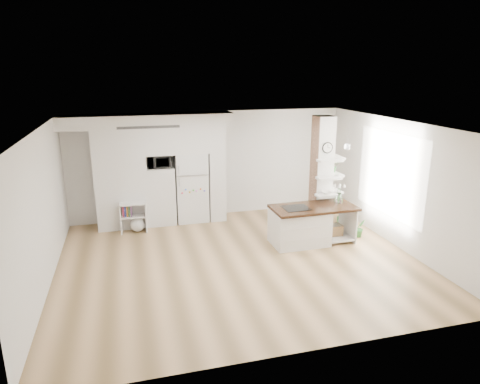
# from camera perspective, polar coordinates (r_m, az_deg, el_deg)

# --- Properties ---
(floor) EXTENTS (7.00, 6.00, 0.01)m
(floor) POSITION_cam_1_polar(r_m,az_deg,el_deg) (8.67, -0.13, -9.19)
(floor) COLOR tan
(floor) RESTS_ON ground
(room) EXTENTS (7.04, 6.04, 2.72)m
(room) POSITION_cam_1_polar(r_m,az_deg,el_deg) (8.06, -0.13, 2.84)
(room) COLOR white
(room) RESTS_ON ground
(cabinet_wall) EXTENTS (4.00, 0.71, 2.70)m
(cabinet_wall) POSITION_cam_1_polar(r_m,az_deg,el_deg) (10.50, -11.63, 3.66)
(cabinet_wall) COLOR white
(cabinet_wall) RESTS_ON floor
(refrigerator) EXTENTS (0.78, 0.69, 1.75)m
(refrigerator) POSITION_cam_1_polar(r_m,az_deg,el_deg) (10.75, -6.53, 0.71)
(refrigerator) COLOR white
(refrigerator) RESTS_ON floor
(column) EXTENTS (0.69, 0.90, 2.70)m
(column) POSITION_cam_1_polar(r_m,az_deg,el_deg) (10.03, 11.42, 2.20)
(column) COLOR silver
(column) RESTS_ON floor
(window) EXTENTS (0.00, 2.40, 2.40)m
(window) POSITION_cam_1_polar(r_m,az_deg,el_deg) (9.86, 19.36, 2.25)
(window) COLOR white
(window) RESTS_ON room
(pendant_light) EXTENTS (0.12, 0.12, 0.10)m
(pendant_light) POSITION_cam_1_polar(r_m,az_deg,el_deg) (8.72, 10.51, 5.36)
(pendant_light) COLOR white
(pendant_light) RESTS_ON room
(kitchen_island) EXTENTS (1.86, 0.91, 1.40)m
(kitchen_island) POSITION_cam_1_polar(r_m,az_deg,el_deg) (9.47, 8.58, -4.29)
(kitchen_island) COLOR white
(kitchen_island) RESTS_ON floor
(bookshelf) EXTENTS (0.62, 0.38, 0.71)m
(bookshelf) POSITION_cam_1_polar(r_m,az_deg,el_deg) (10.36, -13.83, -3.52)
(bookshelf) COLOR white
(bookshelf) RESTS_ON floor
(floor_plant_a) EXTENTS (0.25, 0.20, 0.43)m
(floor_plant_a) POSITION_cam_1_polar(r_m,az_deg,el_deg) (10.16, 15.68, -4.63)
(floor_plant_a) COLOR #29682B
(floor_plant_a) RESTS_ON floor
(floor_plant_b) EXTENTS (0.30, 0.30, 0.44)m
(floor_plant_b) POSITION_cam_1_polar(r_m,az_deg,el_deg) (10.85, 13.42, -3.09)
(floor_plant_b) COLOR #29682B
(floor_plant_b) RESTS_ON floor
(microwave) EXTENTS (0.54, 0.37, 0.30)m
(microwave) POSITION_cam_1_polar(r_m,az_deg,el_deg) (10.45, -10.68, 4.02)
(microwave) COLOR #2D2D2D
(microwave) RESTS_ON cabinet_wall
(shelf_plant) EXTENTS (0.27, 0.23, 0.30)m
(shelf_plant) POSITION_cam_1_polar(r_m,az_deg,el_deg) (10.25, 12.32, 3.44)
(shelf_plant) COLOR #29682B
(shelf_plant) RESTS_ON column
(decor_bowl) EXTENTS (0.22, 0.22, 0.05)m
(decor_bowl) POSITION_cam_1_polar(r_m,az_deg,el_deg) (9.89, 11.48, -0.10)
(decor_bowl) COLOR white
(decor_bowl) RESTS_ON column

